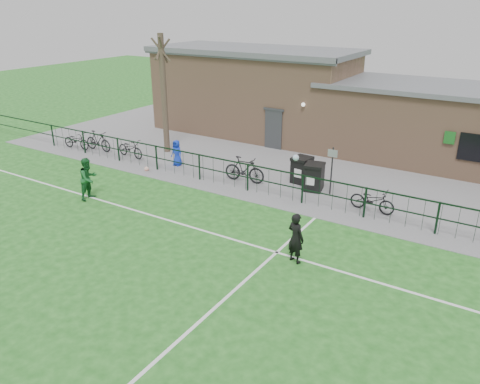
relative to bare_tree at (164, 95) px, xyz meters
The scene contains 20 objects.
ground 13.54m from the bare_tree, 52.70° to the right, with size 90.00×90.00×0.00m, color #1C5E1B.
paving_strip 9.05m from the bare_tree, 20.56° to the left, with size 34.00×13.00×0.02m, color slate.
pitch_line_touch 8.96m from the bare_tree, 18.65° to the right, with size 28.00×0.10×0.01m, color white.
pitch_line_mid 10.73m from the bare_tree, 39.09° to the right, with size 28.00×0.10×0.01m, color white.
pitch_line_perp 14.81m from the bare_tree, 46.40° to the right, with size 0.10×16.00×0.01m, color white.
perimeter_fence 8.72m from the bare_tree, 17.35° to the right, with size 28.00×0.10×1.20m, color black.
bare_tree is the anchor object (origin of this frame).
wheelie_bin_left 8.38m from the bare_tree, ahead, with size 0.70×0.80×1.06m, color black.
wheelie_bin_right 9.21m from the bare_tree, ahead, with size 0.71×0.81×1.08m, color black.
sign_post 9.85m from the bare_tree, ahead, with size 0.06×0.06×2.00m, color black.
bicycle_a 5.58m from the bare_tree, 153.76° to the right, with size 0.60×1.73×0.91m, color black.
bicycle_b 4.41m from the bare_tree, 150.10° to the right, with size 0.50×1.77×1.06m, color black.
bicycle_c 3.20m from the bare_tree, 118.16° to the right, with size 0.61×1.76×0.92m, color black.
bicycle_d 6.55m from the bare_tree, 16.13° to the right, with size 0.53×1.89×1.14m, color black.
bicycle_e 11.99m from the bare_tree, ahead, with size 0.60×1.71×0.90m, color black.
spectator_child 3.38m from the bare_tree, 38.26° to the right, with size 0.61×0.40×1.26m, color #1534C8.
goalkeeper_kick 12.74m from the bare_tree, 31.74° to the right, with size 1.88×3.21×2.42m.
outfield_player 7.08m from the bare_tree, 76.77° to the right, with size 0.83×0.65×1.71m, color #1B5E2A.
ball_ground 4.27m from the bare_tree, 67.64° to the right, with size 0.22×0.22×0.22m, color white.
clubhouse 9.34m from the bare_tree, 40.12° to the left, with size 24.25×5.40×4.96m.
Camera 1 is at (7.92, -7.66, 7.37)m, focal length 35.00 mm.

